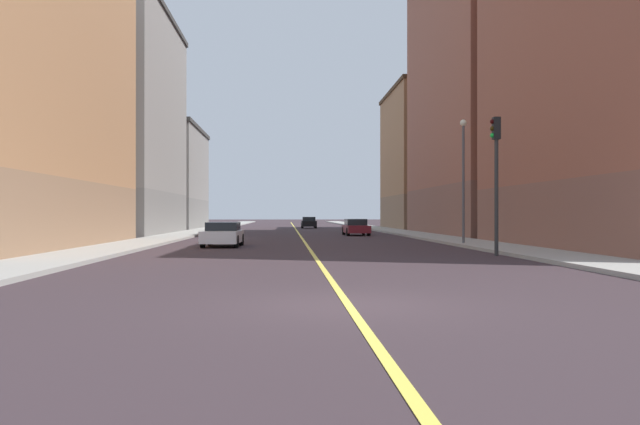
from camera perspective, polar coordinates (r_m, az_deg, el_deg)
The scene contains 13 objects.
ground_plane at distance 12.20m, azimuth 2.47°, elevation -8.08°, with size 400.00×400.00×0.00m, color #35292D.
sidewalk_left at distance 61.93m, azimuth 6.65°, elevation -1.64°, with size 2.97×168.00×0.15m, color #9E9B93.
sidewalk_right at distance 61.58m, azimuth -10.59°, elevation -1.65°, with size 2.97×168.00×0.15m, color #9E9B93.
lane_center_stripe at distance 61.06m, azimuth -1.95°, elevation -1.72°, with size 0.16×154.00×0.01m, color #E5D14C.
building_left_mid at distance 56.02m, azimuth 15.23°, elevation 10.09°, with size 11.08×22.21×23.27m.
building_left_far at distance 75.51m, azimuth 10.24°, elevation 4.56°, with size 11.08×16.76×15.76m.
building_right_midblock at distance 56.92m, azimuth -18.41°, elevation 7.39°, with size 11.08×19.18×18.27m.
building_right_distant at distance 75.42m, azimuth -14.50°, elevation 2.90°, with size 11.08×17.07×11.37m.
traffic_light_left_near at distance 27.43m, azimuth 15.08°, elevation 3.98°, with size 0.40×0.32×5.61m.
street_lamp_left_near at distance 35.91m, azimuth 12.39°, elevation 3.86°, with size 0.36×0.36×6.61m.
car_black at distance 79.08m, azimuth -0.99°, elevation -0.89°, with size 1.81×4.55×1.36m.
car_maroon at distance 52.14m, azimuth 3.14°, elevation -1.30°, with size 1.96×4.27×1.31m.
car_white at distance 34.34m, azimuth -8.47°, elevation -1.91°, with size 1.99×4.22×1.27m.
Camera 1 is at (-1.16, -12.02, 1.68)m, focal length 36.72 mm.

